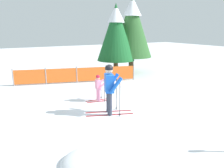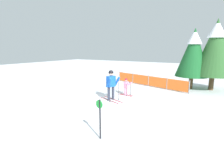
# 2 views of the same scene
# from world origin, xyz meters

# --- Properties ---
(ground_plane) EXTENTS (60.00, 60.00, 0.00)m
(ground_plane) POSITION_xyz_m (0.00, 0.00, 0.00)
(ground_plane) COLOR white
(skier_adult) EXTENTS (1.68, 0.94, 1.76)m
(skier_adult) POSITION_xyz_m (-0.28, 0.02, 1.04)
(skier_adult) COLOR maroon
(skier_adult) RESTS_ON ground_plane
(skier_child) EXTENTS (1.06, 0.53, 1.11)m
(skier_child) POSITION_xyz_m (-0.02, 1.46, 0.64)
(skier_child) COLOR maroon
(skier_child) RESTS_ON ground_plane
(safety_fence) EXTENTS (6.33, 1.92, 0.90)m
(safety_fence) POSITION_xyz_m (0.28, 4.84, 0.45)
(safety_fence) COLOR gray
(safety_fence) RESTS_ON ground_plane
(conifer_far) EXTENTS (2.69, 2.69, 4.99)m
(conifer_far) POSITION_xyz_m (4.62, 5.95, 3.09)
(conifer_far) COLOR #4C3823
(conifer_far) RESTS_ON ground_plane
(conifer_near) EXTENTS (2.38, 2.38, 4.42)m
(conifer_near) POSITION_xyz_m (3.28, 5.74, 2.73)
(conifer_near) COLOR #4C3823
(conifer_near) RESTS_ON ground_plane
(snow_mound) EXTENTS (1.30, 1.10, 0.52)m
(snow_mound) POSITION_xyz_m (-2.09, -2.32, 0.00)
(snow_mound) COLOR white
(snow_mound) RESTS_ON ground_plane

